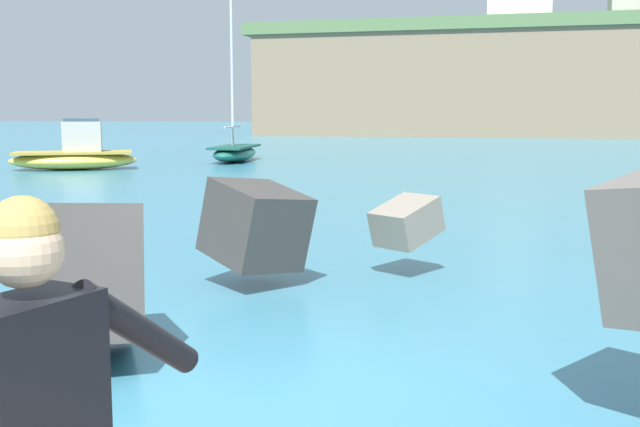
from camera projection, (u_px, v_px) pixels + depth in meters
The scene contains 6 objects.
ground_plane at pixel (261, 391), 6.19m from camera, with size 400.00×400.00×0.00m, color teal.
breakwater_jetty at pixel (321, 220), 7.69m from camera, with size 32.70×7.75×2.73m.
boat_near_right at pixel (235, 152), 35.93m from camera, with size 2.40×5.37×8.13m.
boat_mid_left at pixel (75, 154), 30.64m from camera, with size 5.27×4.09×2.04m.
station_building_central at pixel (520, 6), 80.73m from camera, with size 6.69×8.07×4.54m.
station_building_east at pixel (633, 7), 84.02m from camera, with size 5.16×5.29×5.20m.
Camera 1 is at (2.00, -5.63, 2.23)m, focal length 43.00 mm.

